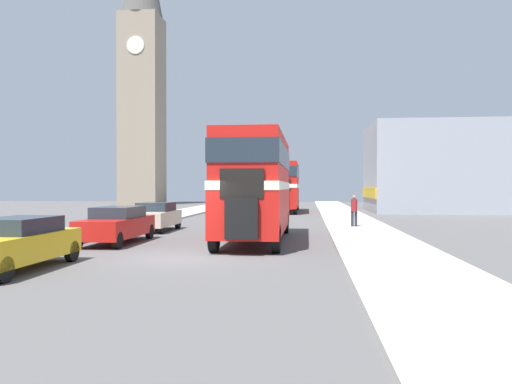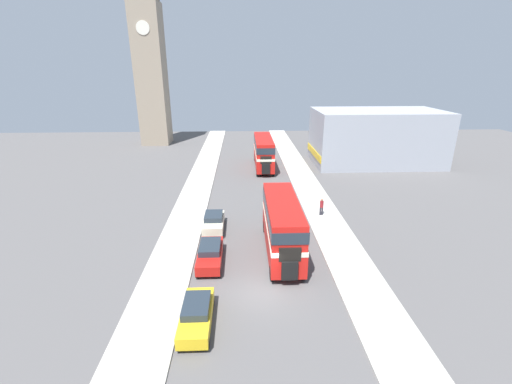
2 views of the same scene
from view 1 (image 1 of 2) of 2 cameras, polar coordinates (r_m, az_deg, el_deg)
The scene contains 10 objects.
ground_plane at distance 16.40m, azimuth -8.19°, elevation -7.45°, with size 120.00×120.00×0.00m, color #565454.
sidewalk_right at distance 16.15m, azimuth 15.93°, elevation -7.38°, with size 3.50×120.00×0.12m.
double_decker_bus at distance 21.02m, azimuth -0.01°, elevation 1.37°, with size 2.49×9.33×4.36m.
bus_distant at distance 45.33m, azimuth 3.27°, elevation 1.00°, with size 2.47×10.06×4.42m.
car_parked_near at distance 15.22m, azimuth -25.67°, elevation -5.27°, with size 1.68×4.35×1.45m.
car_parked_mid at distance 21.10m, azimuth -15.60°, elevation -3.57°, with size 1.74×4.62×1.48m.
car_parked_far at distance 26.47m, azimuth -11.42°, elevation -2.73°, with size 1.78×4.01×1.48m.
pedestrian_walking at distance 27.88m, azimuth 11.15°, elevation -1.89°, with size 0.35×0.35×1.71m.
church_tower at distance 69.03m, azimuth -12.89°, elevation 15.16°, with size 5.27×5.27×38.46m.
shop_building_block at distance 49.58m, azimuth 23.53°, elevation 2.51°, with size 18.63×10.08×7.99m.
Camera 1 is at (3.97, -15.75, 2.30)m, focal length 35.00 mm.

